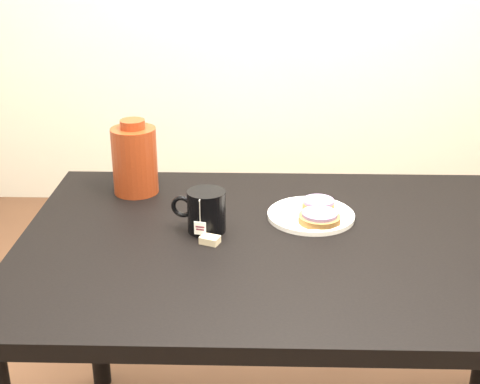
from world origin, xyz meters
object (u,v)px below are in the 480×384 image
(mug, at_px, (206,211))
(bagel_package, at_px, (135,159))
(teabag_pouch, at_px, (210,240))
(bagel_back, at_px, (318,204))
(table, at_px, (303,269))
(plate, at_px, (311,215))
(bagel_front, at_px, (319,218))

(mug, relative_size, bagel_package, 0.70)
(teabag_pouch, bearing_deg, bagel_back, 33.71)
(table, xyz_separation_m, plate, (0.02, 0.13, 0.09))
(plate, distance_m, mug, 0.29)
(mug, bearing_deg, bagel_package, 144.42)
(mug, bearing_deg, table, 3.58)
(bagel_back, bearing_deg, bagel_front, -92.74)
(bagel_front, xyz_separation_m, teabag_pouch, (-0.27, -0.10, -0.02))
(bagel_front, distance_m, mug, 0.29)
(bagel_front, distance_m, bagel_package, 0.55)
(teabag_pouch, bearing_deg, bagel_package, 125.98)
(teabag_pouch, bearing_deg, mug, 101.96)
(plate, bearing_deg, bagel_package, 161.25)
(plate, relative_size, bagel_back, 1.92)
(teabag_pouch, bearing_deg, table, 7.31)
(table, distance_m, bagel_front, 0.14)
(table, distance_m, mug, 0.28)
(mug, distance_m, bagel_package, 0.33)
(plate, bearing_deg, teabag_pouch, -148.68)
(plate, relative_size, teabag_pouch, 5.04)
(bagel_package, bearing_deg, plate, -18.75)
(bagel_front, relative_size, teabag_pouch, 3.34)
(mug, height_order, teabag_pouch, mug)
(plate, distance_m, bagel_package, 0.52)
(bagel_back, distance_m, bagel_front, 0.08)
(mug, bearing_deg, teabag_pouch, -64.75)
(table, bearing_deg, teabag_pouch, -172.69)
(table, distance_m, bagel_package, 0.57)
(mug, height_order, bagel_package, bagel_package)
(bagel_front, height_order, bagel_package, bagel_package)
(teabag_pouch, height_order, bagel_package, bagel_package)
(bagel_back, xyz_separation_m, teabag_pouch, (-0.27, -0.18, -0.02))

